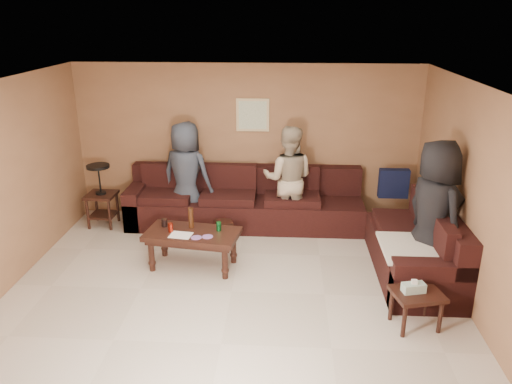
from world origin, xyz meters
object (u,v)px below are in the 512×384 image
(end_table_left, at_px, (101,194))
(person_middle, at_px, (288,179))
(waste_bin, at_px, (224,230))
(person_left, at_px, (187,175))
(person_right, at_px, (434,214))
(coffee_table, at_px, (192,237))
(sectional_sofa, at_px, (297,220))
(side_table_right, at_px, (416,296))

(end_table_left, height_order, person_middle, person_middle)
(waste_bin, bearing_deg, person_middle, 25.56)
(person_left, distance_m, person_right, 3.71)
(person_middle, bearing_deg, coffee_table, 53.03)
(sectional_sofa, distance_m, waste_bin, 1.10)
(coffee_table, distance_m, person_right, 3.07)
(end_table_left, bearing_deg, coffee_table, -37.40)
(sectional_sofa, relative_size, person_middle, 2.82)
(coffee_table, bearing_deg, waste_bin, 70.65)
(sectional_sofa, xyz_separation_m, side_table_right, (1.24, -2.10, 0.05))
(person_left, height_order, person_right, person_right)
(person_right, bearing_deg, sectional_sofa, 32.84)
(end_table_left, xyz_separation_m, waste_bin, (1.99, -0.40, -0.38))
(person_right, bearing_deg, coffee_table, 63.18)
(coffee_table, bearing_deg, person_left, 103.18)
(end_table_left, bearing_deg, waste_bin, -11.43)
(person_middle, bearing_deg, person_right, 145.06)
(person_middle, height_order, person_right, person_right)
(sectional_sofa, distance_m, person_left, 1.86)
(sectional_sofa, relative_size, person_left, 2.77)
(waste_bin, relative_size, person_left, 0.17)
(person_middle, bearing_deg, person_left, 4.40)
(sectional_sofa, xyz_separation_m, person_middle, (-0.13, 0.44, 0.50))
(side_table_right, relative_size, person_middle, 0.36)
(waste_bin, xyz_separation_m, person_left, (-0.64, 0.51, 0.69))
(sectional_sofa, xyz_separation_m, coffee_table, (-1.39, -0.90, 0.10))
(side_table_right, distance_m, person_right, 1.20)
(sectional_sofa, relative_size, person_right, 2.52)
(end_table_left, bearing_deg, sectional_sofa, -7.14)
(waste_bin, distance_m, person_middle, 1.25)
(coffee_table, height_order, side_table_right, coffee_table)
(person_middle, distance_m, person_right, 2.35)
(sectional_sofa, bearing_deg, waste_bin, -179.08)
(coffee_table, bearing_deg, person_right, -3.93)
(sectional_sofa, xyz_separation_m, end_table_left, (-3.08, 0.39, 0.20))
(sectional_sofa, bearing_deg, person_middle, 107.12)
(sectional_sofa, distance_m, coffee_table, 1.66)
(waste_bin, bearing_deg, person_right, -21.92)
(sectional_sofa, bearing_deg, end_table_left, 172.86)
(waste_bin, distance_m, person_right, 3.02)
(person_left, distance_m, person_middle, 1.59)
(sectional_sofa, xyz_separation_m, person_right, (1.63, -1.11, 0.60))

